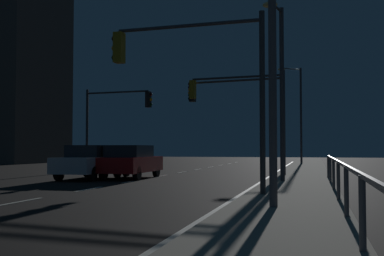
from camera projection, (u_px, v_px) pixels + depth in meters
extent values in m
plane|color=black|center=(136.00, 181.00, 20.87)|extent=(112.00, 112.00, 0.00)
cube|color=#9E937F|center=(299.00, 182.00, 19.12)|extent=(2.68, 77.00, 0.14)
cube|color=silver|center=(20.00, 202.00, 12.65)|extent=(0.14, 2.00, 0.01)
cube|color=silver|center=(89.00, 189.00, 16.52)|extent=(0.14, 2.00, 0.01)
cube|color=silver|center=(132.00, 181.00, 20.39)|extent=(0.14, 2.00, 0.01)
cube|color=silver|center=(161.00, 176.00, 24.25)|extent=(0.14, 2.00, 0.01)
cube|color=silver|center=(182.00, 172.00, 28.12)|extent=(0.14, 2.00, 0.01)
cube|color=silver|center=(198.00, 169.00, 31.99)|extent=(0.14, 2.00, 0.01)
cube|color=silver|center=(211.00, 167.00, 35.86)|extent=(0.14, 2.00, 0.01)
cube|color=silver|center=(221.00, 165.00, 39.73)|extent=(0.14, 2.00, 0.01)
cube|color=silver|center=(229.00, 164.00, 43.60)|extent=(0.14, 2.00, 0.01)
cube|color=silver|center=(236.00, 162.00, 47.47)|extent=(0.14, 2.00, 0.01)
cube|color=silver|center=(270.00, 176.00, 24.35)|extent=(0.14, 53.00, 0.01)
cube|color=#B71414|center=(131.00, 164.00, 22.52)|extent=(1.92, 4.44, 0.70)
cube|color=#1E2328|center=(129.00, 151.00, 22.30)|extent=(1.66, 2.50, 0.55)
cylinder|color=black|center=(126.00, 170.00, 24.06)|extent=(0.23, 0.64, 0.64)
cylinder|color=black|center=(156.00, 170.00, 23.69)|extent=(0.23, 0.64, 0.64)
cylinder|color=black|center=(103.00, 173.00, 21.32)|extent=(0.23, 0.64, 0.64)
cylinder|color=black|center=(137.00, 173.00, 20.95)|extent=(0.23, 0.64, 0.64)
cube|color=silver|center=(90.00, 165.00, 22.08)|extent=(1.89, 4.43, 0.70)
cube|color=#1E2328|center=(92.00, 151.00, 22.35)|extent=(1.64, 2.49, 0.55)
cylinder|color=black|center=(92.00, 174.00, 20.51)|extent=(0.23, 0.64, 0.64)
cylinder|color=black|center=(59.00, 173.00, 20.88)|extent=(0.23, 0.64, 0.64)
cylinder|color=black|center=(117.00, 171.00, 23.24)|extent=(0.23, 0.64, 0.64)
cylinder|color=black|center=(87.00, 171.00, 23.62)|extent=(0.23, 0.64, 0.64)
cylinder|color=#2D3033|center=(284.00, 122.00, 23.12)|extent=(0.16, 0.16, 5.13)
cylinder|color=#2D3033|center=(237.00, 77.00, 24.00)|extent=(4.70, 0.52, 0.11)
cube|color=olive|center=(193.00, 90.00, 24.77)|extent=(0.31, 0.36, 0.95)
sphere|color=black|center=(190.00, 84.00, 24.83)|extent=(0.20, 0.20, 0.20)
sphere|color=orange|center=(190.00, 90.00, 24.82)|extent=(0.20, 0.20, 0.20)
sphere|color=black|center=(190.00, 95.00, 24.80)|extent=(0.20, 0.20, 0.20)
cylinder|color=#2D3033|center=(262.00, 102.00, 13.43)|extent=(0.16, 0.16, 5.21)
cylinder|color=#38383D|center=(187.00, 26.00, 14.19)|extent=(4.48, 0.33, 0.11)
cube|color=olive|center=(119.00, 48.00, 14.84)|extent=(0.30, 0.35, 0.95)
sphere|color=black|center=(115.00, 39.00, 14.89)|extent=(0.20, 0.20, 0.20)
sphere|color=orange|center=(115.00, 48.00, 14.88)|extent=(0.20, 0.20, 0.20)
sphere|color=black|center=(115.00, 58.00, 14.87)|extent=(0.20, 0.20, 0.20)
cylinder|color=#2D3033|center=(87.00, 130.00, 29.87)|extent=(0.16, 0.16, 5.14)
cylinder|color=#2D3033|center=(117.00, 92.00, 29.28)|extent=(4.21, 0.45, 0.11)
cube|color=black|center=(148.00, 100.00, 28.57)|extent=(0.31, 0.36, 0.95)
sphere|color=black|center=(151.00, 94.00, 28.53)|extent=(0.20, 0.20, 0.20)
sphere|color=orange|center=(151.00, 99.00, 28.52)|extent=(0.20, 0.20, 0.20)
sphere|color=black|center=(151.00, 104.00, 28.51)|extent=(0.20, 0.20, 0.20)
cylinder|color=#38383D|center=(282.00, 124.00, 23.36)|extent=(0.16, 0.16, 5.01)
cylinder|color=#2D3033|center=(235.00, 81.00, 24.37)|extent=(4.73, 0.78, 0.11)
cube|color=black|center=(192.00, 93.00, 25.26)|extent=(0.33, 0.38, 0.95)
sphere|color=black|center=(190.00, 87.00, 25.33)|extent=(0.20, 0.20, 0.20)
sphere|color=orange|center=(190.00, 93.00, 25.32)|extent=(0.20, 0.20, 0.20)
sphere|color=black|center=(190.00, 99.00, 25.31)|extent=(0.20, 0.20, 0.20)
cylinder|color=#4C4C51|center=(272.00, 22.00, 10.61)|extent=(0.18, 0.18, 8.25)
cylinder|color=#38383D|center=(301.00, 115.00, 40.50)|extent=(0.18, 0.18, 8.18)
cylinder|color=#4C4C51|center=(291.00, 69.00, 40.24)|extent=(1.60, 1.36, 0.10)
ellipsoid|color=#F9D172|center=(281.00, 69.00, 39.80)|extent=(0.56, 0.36, 0.24)
cylinder|color=#38383D|center=(282.00, 94.00, 18.84)|extent=(0.18, 0.18, 6.91)
cylinder|color=#2D3033|center=(276.00, 7.00, 18.36)|extent=(0.42, 1.38, 0.10)
ellipsoid|color=#F9D172|center=(270.00, 5.00, 17.74)|extent=(0.56, 0.36, 0.24)
cylinder|color=#59595E|center=(362.00, 213.00, 5.96)|extent=(0.09, 0.09, 0.95)
cylinder|color=#59595E|center=(346.00, 192.00, 8.94)|extent=(0.09, 0.09, 0.95)
cylinder|color=#59595E|center=(338.00, 181.00, 11.93)|extent=(0.09, 0.09, 0.95)
cylinder|color=#59595E|center=(334.00, 174.00, 14.91)|extent=(0.09, 0.09, 0.95)
cylinder|color=#59595E|center=(330.00, 170.00, 17.90)|extent=(0.09, 0.09, 0.95)
cylinder|color=#59595E|center=(328.00, 167.00, 20.88)|extent=(0.09, 0.09, 0.95)
cube|color=slate|center=(342.00, 164.00, 10.46)|extent=(0.06, 21.61, 0.06)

